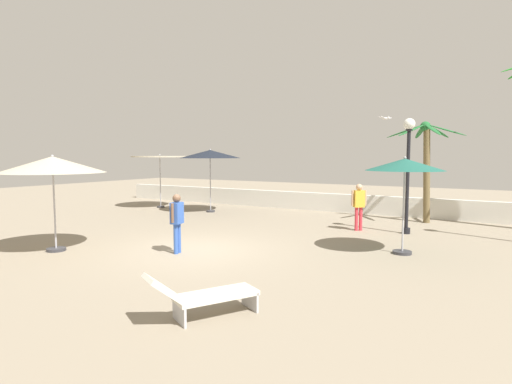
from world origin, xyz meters
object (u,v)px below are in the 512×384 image
Objects in this scene: guest_0 at (359,202)px; seagull_0 at (385,118)px; lamp_post_1 at (408,160)px; guest_1 at (177,218)px; patio_umbrella_2 at (210,154)px; patio_umbrella_1 at (160,158)px; patio_umbrella_3 at (53,165)px; lounge_chair_0 at (203,295)px; patio_umbrella_0 at (405,166)px; palm_tree_0 at (426,156)px.

seagull_0 is at bearing 96.40° from guest_0.
guest_1 is (-4.77, -6.28, -1.53)m from lamp_post_1.
patio_umbrella_2 is at bearing 170.53° from guest_0.
patio_umbrella_1 reaches higher than patio_umbrella_3.
patio_umbrella_3 is 2.03× the size of seagull_0.
patio_umbrella_1 is 1.01× the size of patio_umbrella_3.
lounge_chair_0 is (6.62, -1.79, -2.02)m from patio_umbrella_3.
patio_umbrella_0 is at bearing -80.18° from lamp_post_1.
patio_umbrella_1 is 3.25m from patio_umbrella_2.
seagull_0 is at bearing 128.68° from palm_tree_0.
lamp_post_1 is at bearing -6.22° from patio_umbrella_2.
guest_0 is at bearing 50.13° from patio_umbrella_3.
seagull_0 is at bearing 111.24° from lamp_post_1.
patio_umbrella_1 is at bearing 179.04° from patio_umbrella_2.
patio_umbrella_0 is 9.67m from seagull_0.
patio_umbrella_0 is at bearing -72.63° from seagull_0.
patio_umbrella_0 is at bearing 74.17° from lounge_chair_0.
patio_umbrella_0 reaches higher than lounge_chair_0.
seagull_0 is (-2.82, 9.02, 2.05)m from patio_umbrella_0.
lamp_post_1 is 2.20m from guest_0.
seagull_0 reaches higher than guest_0.
lamp_post_1 reaches higher than lounge_chair_0.
patio_umbrella_2 is 0.74× the size of palm_tree_0.
lamp_post_1 is (9.13, -1.00, -0.21)m from patio_umbrella_2.
patio_umbrella_3 reaches higher than lounge_chair_0.
guest_0 is at bearing -6.94° from patio_umbrella_1.
palm_tree_0 is at bearing 94.22° from patio_umbrella_0.
palm_tree_0 reaches higher than patio_umbrella_3.
patio_umbrella_1 is 15.53m from lounge_chair_0.
seagull_0 reaches higher than patio_umbrella_3.
lamp_post_1 is 2.81× the size of seagull_0.
seagull_0 is (5.63, 13.67, 2.04)m from patio_umbrella_3.
palm_tree_0 is 3.94m from guest_0.
patio_umbrella_0 is at bearing 28.84° from patio_umbrella_3.
lounge_chair_0 is at bearing -97.57° from lamp_post_1.
patio_umbrella_3 is at bearing -151.16° from patio_umbrella_0.
patio_umbrella_3 is at bearing -82.04° from patio_umbrella_2.
patio_umbrella_3 is 1.69× the size of guest_0.
patio_umbrella_0 is 6.32m from guest_1.
palm_tree_0 is at bearing 61.75° from guest_0.
lamp_post_1 is at bearing 9.42° from guest_0.
lamp_post_1 is at bearing -68.76° from seagull_0.
guest_1 is at bearing -59.04° from patio_umbrella_2.
patio_umbrella_0 is at bearing 30.35° from guest_1.
seagull_0 reaches higher than palm_tree_0.
patio_umbrella_3 is 0.72× the size of lamp_post_1.
guest_1 is 12.86m from seagull_0.
patio_umbrella_3 is at bearing -129.87° from guest_0.
patio_umbrella_2 is at bearing 173.78° from lamp_post_1.
guest_0 is (-1.59, -0.26, -1.50)m from lamp_post_1.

